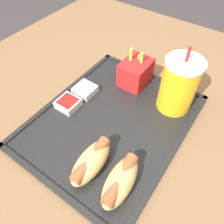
% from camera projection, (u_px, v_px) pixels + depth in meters
% --- Properties ---
extents(ground_plane, '(8.00, 8.00, 0.00)m').
position_uv_depth(ground_plane, '(118.00, 205.00, 1.11)').
color(ground_plane, '#383333').
extents(dining_table, '(1.11, 1.12, 0.72)m').
position_uv_depth(dining_table, '(121.00, 175.00, 0.84)').
color(dining_table, brown).
rests_on(dining_table, ground_plane).
extents(food_tray, '(0.42, 0.34, 0.01)m').
position_uv_depth(food_tray, '(112.00, 121.00, 0.55)').
color(food_tray, black).
rests_on(food_tray, dining_table).
extents(soda_cup, '(0.09, 0.09, 0.17)m').
position_uv_depth(soda_cup, '(179.00, 85.00, 0.52)').
color(soda_cup, gold).
rests_on(soda_cup, food_tray).
extents(hot_dog_far, '(0.12, 0.06, 0.05)m').
position_uv_depth(hot_dog_far, '(120.00, 181.00, 0.41)').
color(hot_dog_far, tan).
rests_on(hot_dog_far, food_tray).
extents(hot_dog_near, '(0.12, 0.06, 0.05)m').
position_uv_depth(hot_dog_near, '(91.00, 161.00, 0.44)').
color(hot_dog_near, tan).
rests_on(hot_dog_near, food_tray).
extents(fries_carton, '(0.09, 0.07, 0.10)m').
position_uv_depth(fries_carton, '(136.00, 72.00, 0.61)').
color(fries_carton, red).
rests_on(fries_carton, food_tray).
extents(sauce_cup_mayo, '(0.05, 0.05, 0.02)m').
position_uv_depth(sauce_cup_mayo, '(86.00, 89.00, 0.60)').
color(sauce_cup_mayo, silver).
rests_on(sauce_cup_mayo, food_tray).
extents(sauce_cup_ketchup, '(0.05, 0.05, 0.02)m').
position_uv_depth(sauce_cup_ketchup, '(68.00, 103.00, 0.56)').
color(sauce_cup_ketchup, silver).
rests_on(sauce_cup_ketchup, food_tray).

